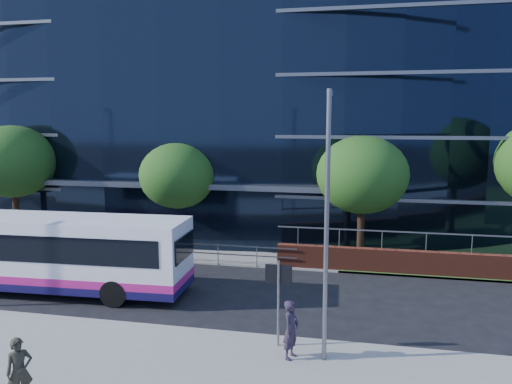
% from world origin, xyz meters
% --- Properties ---
extents(ground, '(200.00, 200.00, 0.00)m').
position_xyz_m(ground, '(0.00, 0.00, 0.00)').
color(ground, black).
rests_on(ground, ground).
extents(kerb, '(80.00, 0.25, 0.16)m').
position_xyz_m(kerb, '(0.00, -1.00, 0.08)').
color(kerb, gray).
rests_on(kerb, ground).
extents(yellow_line_outer, '(80.00, 0.08, 0.01)m').
position_xyz_m(yellow_line_outer, '(0.00, -0.80, 0.01)').
color(yellow_line_outer, gold).
rests_on(yellow_line_outer, ground).
extents(yellow_line_inner, '(80.00, 0.08, 0.01)m').
position_xyz_m(yellow_line_inner, '(0.00, -0.65, 0.01)').
color(yellow_line_inner, gold).
rests_on(yellow_line_inner, ground).
extents(far_forecourt, '(50.00, 8.00, 0.10)m').
position_xyz_m(far_forecourt, '(-6.00, 11.00, 0.05)').
color(far_forecourt, gray).
rests_on(far_forecourt, ground).
extents(glass_office, '(44.00, 23.10, 16.00)m').
position_xyz_m(glass_office, '(-4.00, 20.85, 8.00)').
color(glass_office, black).
rests_on(glass_office, ground).
extents(guard_railings, '(24.00, 0.05, 1.10)m').
position_xyz_m(guard_railings, '(-8.00, 7.00, 0.82)').
color(guard_railings, slate).
rests_on(guard_railings, ground).
extents(street_sign, '(0.85, 0.09, 2.80)m').
position_xyz_m(street_sign, '(4.50, -1.59, 2.15)').
color(street_sign, slate).
rests_on(street_sign, pavement_near).
extents(tree_far_a, '(4.95, 4.95, 6.98)m').
position_xyz_m(tree_far_a, '(-13.00, 9.00, 4.86)').
color(tree_far_a, black).
rests_on(tree_far_a, ground).
extents(tree_far_b, '(4.29, 4.29, 6.05)m').
position_xyz_m(tree_far_b, '(-3.00, 9.50, 4.21)').
color(tree_far_b, black).
rests_on(tree_far_b, ground).
extents(tree_far_c, '(4.62, 4.62, 6.51)m').
position_xyz_m(tree_far_c, '(7.00, 9.00, 4.54)').
color(tree_far_c, black).
rests_on(tree_far_c, ground).
extents(streetlight_east, '(0.15, 0.77, 8.00)m').
position_xyz_m(streetlight_east, '(6.00, -2.17, 4.44)').
color(streetlight_east, slate).
rests_on(streetlight_east, pavement_near).
extents(city_bus, '(12.05, 3.22, 3.24)m').
position_xyz_m(city_bus, '(-5.80, 1.81, 1.72)').
color(city_bus, white).
rests_on(city_bus, ground).
extents(pedestrian, '(0.60, 0.75, 1.79)m').
position_xyz_m(pedestrian, '(5.01, -2.35, 1.05)').
color(pedestrian, '#292031').
rests_on(pedestrian, pavement_near).
extents(pedestrian_b, '(0.74, 0.75, 1.75)m').
position_xyz_m(pedestrian_b, '(-1.33, -6.21, 1.02)').
color(pedestrian_b, '#2D2B1F').
rests_on(pedestrian_b, pavement_near).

